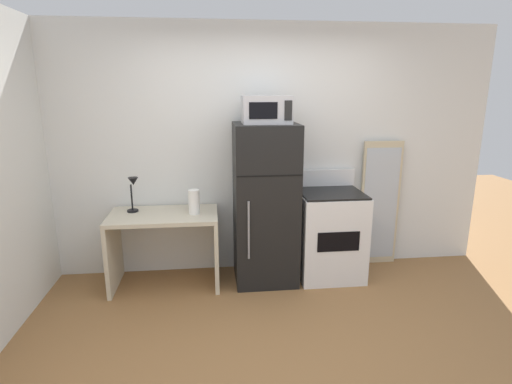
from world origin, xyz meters
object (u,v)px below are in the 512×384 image
desk_lamp (133,189)px  microwave (266,110)px  desk (165,236)px  refrigerator (265,204)px  leaning_mirror (380,204)px  paper_towel_roll (194,202)px  oven_range (329,234)px

desk_lamp → microwave: microwave is taller
desk → refrigerator: (1.02, 0.01, 0.30)m
desk_lamp → leaning_mirror: bearing=3.8°
desk_lamp → paper_towel_roll: size_ratio=1.47×
desk → paper_towel_roll: 0.47m
desk → desk_lamp: size_ratio=3.00×
leaning_mirror → oven_range: bearing=-158.2°
refrigerator → paper_towel_roll: bearing=-176.6°
paper_towel_roll → oven_range: bearing=1.8°
oven_range → leaning_mirror: size_ratio=0.79×
desk → oven_range: bearing=0.3°
paper_towel_roll → leaning_mirror: bearing=8.3°
microwave → oven_range: bearing=1.8°
paper_towel_roll → oven_range: (1.39, 0.04, -0.40)m
desk_lamp → oven_range: desk_lamp is taller
desk → microwave: 1.60m
microwave → refrigerator: bearing=90.3°
paper_towel_roll → leaning_mirror: size_ratio=0.17×
desk_lamp → microwave: 1.52m
leaning_mirror → refrigerator: bearing=-169.1°
refrigerator → oven_range: 0.76m
desk_lamp → paper_towel_roll: bearing=-11.8°
desk → desk_lamp: 0.56m
desk_lamp → leaning_mirror: 2.65m
paper_towel_roll → microwave: microwave is taller
desk_lamp → microwave: size_ratio=0.77×
desk_lamp → paper_towel_roll: 0.62m
microwave → leaning_mirror: microwave is taller
paper_towel_roll → microwave: (0.71, 0.02, 0.88)m
desk → refrigerator: size_ratio=0.65×
oven_range → leaning_mirror: (0.64, 0.26, 0.23)m
leaning_mirror → microwave: bearing=-168.2°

